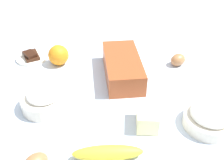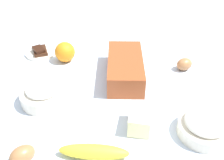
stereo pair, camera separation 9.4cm
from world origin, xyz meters
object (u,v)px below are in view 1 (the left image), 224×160
(orange_fruit, at_px, (58,55))
(butter_block, at_px, (147,118))
(flour_bowl, at_px, (210,118))
(egg_near_butter, at_px, (178,60))
(banana, at_px, (108,153))
(chocolate_plate, at_px, (31,57))
(loaf_pan, at_px, (122,67))
(sugar_bowl, at_px, (45,99))

(orange_fruit, bearing_deg, butter_block, 30.46)
(flour_bowl, distance_m, egg_near_butter, 0.35)
(banana, distance_m, egg_near_butter, 0.55)
(chocolate_plate, bearing_deg, loaf_pan, 59.71)
(egg_near_butter, bearing_deg, banana, -42.86)
(butter_block, xyz_separation_m, egg_near_butter, (-0.30, 0.23, -0.01))
(butter_block, bearing_deg, orange_fruit, -149.54)
(chocolate_plate, bearing_deg, egg_near_butter, 73.45)
(flour_bowl, height_order, orange_fruit, orange_fruit)
(loaf_pan, distance_m, orange_fruit, 0.27)
(loaf_pan, relative_size, chocolate_plate, 2.24)
(sugar_bowl, distance_m, chocolate_plate, 0.33)
(butter_block, distance_m, chocolate_plate, 0.60)
(sugar_bowl, height_order, egg_near_butter, sugar_bowl)
(egg_near_butter, bearing_deg, loaf_pan, -83.27)
(loaf_pan, xyz_separation_m, orange_fruit, (-0.14, -0.23, 0.00))
(loaf_pan, relative_size, orange_fruit, 3.49)
(flour_bowl, relative_size, egg_near_butter, 2.37)
(sugar_bowl, distance_m, orange_fruit, 0.27)
(sugar_bowl, xyz_separation_m, egg_near_butter, (-0.15, 0.53, -0.01))
(banana, height_order, orange_fruit, orange_fruit)
(banana, bearing_deg, egg_near_butter, 137.14)
(orange_fruit, distance_m, chocolate_plate, 0.14)
(butter_block, relative_size, egg_near_butter, 1.37)
(banana, height_order, egg_near_butter, egg_near_butter)
(loaf_pan, xyz_separation_m, egg_near_butter, (-0.03, 0.24, -0.02))
(orange_fruit, bearing_deg, loaf_pan, 59.49)
(egg_near_butter, bearing_deg, sugar_bowl, -74.02)
(orange_fruit, distance_m, egg_near_butter, 0.49)
(sugar_bowl, height_order, butter_block, sugar_bowl)
(loaf_pan, distance_m, sugar_bowl, 0.32)
(loaf_pan, relative_size, banana, 1.54)
(sugar_bowl, xyz_separation_m, chocolate_plate, (-0.33, -0.06, -0.02))
(loaf_pan, height_order, banana, loaf_pan)
(banana, relative_size, butter_block, 2.11)
(flour_bowl, height_order, sugar_bowl, sugar_bowl)
(loaf_pan, bearing_deg, banana, -13.53)
(egg_near_butter, bearing_deg, butter_block, -37.24)
(banana, bearing_deg, orange_fruit, -168.61)
(sugar_bowl, height_order, chocolate_plate, sugar_bowl)
(banana, bearing_deg, flour_bowl, 99.86)
(butter_block, bearing_deg, chocolate_plate, -143.25)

